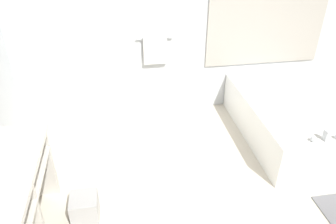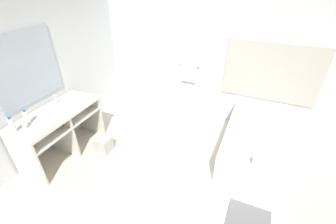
# 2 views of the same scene
# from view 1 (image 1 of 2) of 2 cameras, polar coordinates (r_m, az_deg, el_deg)

# --- Properties ---
(ground_plane) EXTENTS (16.00, 16.00, 0.00)m
(ground_plane) POSITION_cam_1_polar(r_m,az_deg,el_deg) (3.40, 8.39, -18.42)
(ground_plane) COLOR beige
(ground_plane) RESTS_ON ground
(wall_back_with_blinds) EXTENTS (7.40, 0.13, 2.70)m
(wall_back_with_blinds) POSITION_cam_1_polar(r_m,az_deg,el_deg) (4.54, 2.00, 15.64)
(wall_back_with_blinds) COLOR silver
(wall_back_with_blinds) RESTS_ON ground_plane
(bathtub) EXTENTS (1.02, 1.86, 0.64)m
(bathtub) POSITION_cam_1_polar(r_m,az_deg,el_deg) (4.54, 19.62, -0.91)
(bathtub) COLOR white
(bathtub) RESTS_ON ground_plane
(waste_bin) EXTENTS (0.26, 0.26, 0.27)m
(waste_bin) POSITION_cam_1_polar(r_m,az_deg,el_deg) (3.40, -14.30, -15.88)
(waste_bin) COLOR #B2B2B2
(waste_bin) RESTS_ON ground_plane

